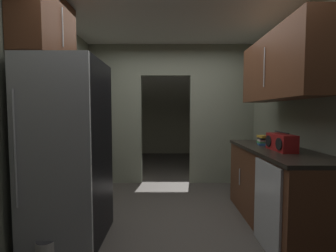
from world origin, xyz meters
TOP-DOWN VIEW (x-y plane):
  - ground at (0.00, 0.00)m, footprint 20.00×20.00m
  - kitchen_overhead_slab at (0.00, 0.50)m, footprint 3.48×7.36m
  - kitchen_partition at (0.03, 1.68)m, footprint 3.08×0.12m
  - adjoining_room_shell at (0.00, 3.76)m, footprint 3.08×3.17m
  - kitchen_flank_left at (-1.59, -0.41)m, footprint 0.10×4.18m
  - refrigerator at (-1.10, -0.31)m, footprint 0.71×0.80m
  - lower_cabinet_run at (1.21, -0.03)m, footprint 0.66×1.69m
  - dishwasher at (0.89, -0.50)m, footprint 0.02×0.56m
  - upper_cabinet_counterside at (1.21, -0.03)m, footprint 0.36×1.52m
  - upper_cabinet_fridgeside at (-1.36, -0.21)m, footprint 0.36×0.78m
  - boombox at (1.18, -0.17)m, footprint 0.18×0.42m
  - book_stack at (1.16, 0.27)m, footprint 0.14×0.16m
  - paint_can at (-1.18, -0.66)m, footprint 0.18×0.18m

SIDE VIEW (x-z plane):
  - ground at x=0.00m, z-range 0.00..0.00m
  - paint_can at x=-1.18m, z-range 0.00..0.20m
  - dishwasher at x=0.89m, z-range 0.00..0.87m
  - lower_cabinet_run at x=1.21m, z-range 0.00..0.93m
  - refrigerator at x=-1.10m, z-range 0.00..1.88m
  - book_stack at x=1.16m, z-range 0.93..1.05m
  - boombox at x=1.18m, z-range 0.92..1.13m
  - adjoining_room_shell at x=0.00m, z-range 0.00..2.60m
  - kitchen_flank_left at x=-1.59m, z-range 0.00..2.60m
  - kitchen_partition at x=0.03m, z-range 0.09..2.69m
  - upper_cabinet_counterside at x=1.21m, z-range 1.49..2.24m
  - upper_cabinet_fridgeside at x=-1.36m, z-range 1.91..2.58m
  - kitchen_overhead_slab at x=0.00m, z-range 2.60..2.66m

